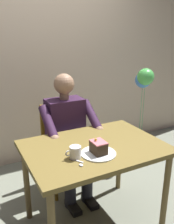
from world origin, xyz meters
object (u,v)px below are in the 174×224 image
chair (62,142)px  balloon_display (143,92)px  seated_person (68,135)px  dessert_spoon (79,163)px  dining_table (94,156)px  coffee_cup (75,152)px  cake_slice (98,147)px

chair → balloon_display: 1.16m
seated_person → balloon_display: (-1.08, -0.20, 0.27)m
dessert_spoon → seated_person: bearing=-107.6°
dining_table → seated_person: seated_person is taller
coffee_cup → dessert_spoon: bearing=83.5°
dessert_spoon → cake_slice: bearing=-163.0°
dining_table → chair: (0.00, -0.69, -0.17)m
chair → balloon_display: balloon_display is taller
dining_table → seated_person: size_ratio=0.88×
seated_person → cake_slice: (0.04, 0.66, 0.17)m
dining_table → balloon_display: (-1.08, -0.72, 0.25)m
dining_table → cake_slice: cake_slice is taller
cake_slice → coffee_cup: cake_slice is taller
chair → balloon_display: size_ratio=0.74×
chair → cake_slice: bearing=87.0°
cake_slice → coffee_cup: 0.18m
dining_table → coffee_cup: size_ratio=9.24×
dining_table → seated_person: (-0.00, -0.52, -0.02)m
balloon_display → seated_person: bearing=10.5°
dessert_spoon → balloon_display: size_ratio=0.11×
chair → cake_slice: 0.89m
dining_table → seated_person: 0.52m
seated_person → balloon_display: seated_person is taller
cake_slice → balloon_display: size_ratio=0.10×
chair → coffee_cup: chair is taller
cake_slice → dessert_spoon: 0.20m
seated_person → balloon_display: 1.13m
chair → cake_slice: chair is taller
chair → dessert_spoon: chair is taller
chair → cake_slice: (0.04, 0.83, 0.31)m
chair → balloon_display: bearing=-178.6°
balloon_display → dessert_spoon: bearing=35.0°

